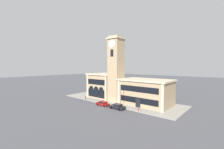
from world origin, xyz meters
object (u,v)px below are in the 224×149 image
(parked_car_mid, at_px, (117,106))
(fire_hydrant, at_px, (138,109))
(parked_car_near, at_px, (103,103))
(street_lamp, at_px, (120,92))
(bollard, at_px, (85,98))

(parked_car_mid, relative_size, fire_hydrant, 5.09)
(parked_car_near, distance_m, street_lamp, 6.69)
(parked_car_near, height_order, street_lamp, street_lamp)
(parked_car_near, relative_size, fire_hydrant, 4.91)
(parked_car_near, distance_m, bollard, 10.41)
(street_lamp, xyz_separation_m, bollard, (-15.48, 0.11, -3.83))
(street_lamp, xyz_separation_m, fire_hydrant, (5.82, 0.05, -3.93))
(bollard, bearing_deg, street_lamp, -0.39)
(bollard, relative_size, fire_hydrant, 1.22)
(street_lamp, relative_size, fire_hydrant, 7.80)
(parked_car_mid, distance_m, fire_hydrant, 5.84)
(parked_car_mid, xyz_separation_m, bollard, (-15.73, 1.80, -0.07))
(street_lamp, bearing_deg, parked_car_near, -162.05)
(parked_car_mid, xyz_separation_m, street_lamp, (-0.25, 1.69, 3.76))
(parked_car_mid, bearing_deg, parked_car_near, -1.86)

